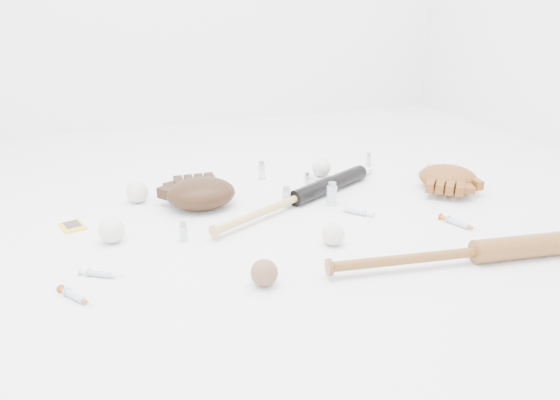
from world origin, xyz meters
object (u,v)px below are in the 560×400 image
object	(u,v)px
bat_dark	(296,198)
glove_dark	(201,193)
pedestal	(321,181)
bat_wood	(477,252)

from	to	relation	value
bat_dark	glove_dark	bearing A→B (deg)	133.96
bat_dark	pedestal	world-z (taller)	bat_dark
pedestal	bat_wood	bearing A→B (deg)	-78.68
bat_dark	pedestal	bearing A→B (deg)	17.20
glove_dark	pedestal	xyz separation A→B (m)	(0.49, 0.05, -0.03)
bat_wood	pedestal	bearing A→B (deg)	109.57
bat_dark	bat_wood	xyz separation A→B (m)	(0.32, -0.57, 0.00)
bat_dark	pedestal	size ratio (longest dim) A/B	11.78
bat_dark	bat_wood	distance (m)	0.65
bat_wood	glove_dark	xyz separation A→B (m)	(-0.64, 0.68, 0.02)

